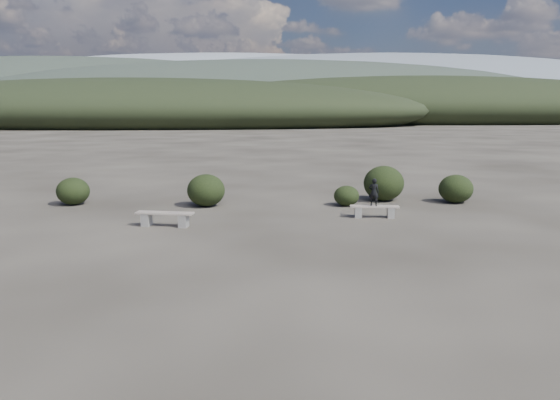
{
  "coord_description": "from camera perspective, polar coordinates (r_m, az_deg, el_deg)",
  "views": [
    {
      "loc": [
        -0.89,
        -12.57,
        3.92
      ],
      "look_at": [
        -0.45,
        3.5,
        1.1
      ],
      "focal_mm": 35.0,
      "sensor_mm": 36.0,
      "label": 1
    }
  ],
  "objects": [
    {
      "name": "ground",
      "position": [
        13.2,
        2.4,
        -7.34
      ],
      "size": [
        1200.0,
        1200.0,
        0.0
      ],
      "primitive_type": "plane",
      "color": "#28241F",
      "rests_on": "ground"
    },
    {
      "name": "shrub_e",
      "position": [
        23.09,
        17.9,
        1.13
      ],
      "size": [
        1.37,
        1.37,
        1.14
      ],
      "primitive_type": "ellipsoid",
      "color": "black",
      "rests_on": "ground"
    },
    {
      "name": "seated_person",
      "position": [
        19.26,
        9.78,
        0.82
      ],
      "size": [
        0.41,
        0.34,
        0.97
      ],
      "primitive_type": "imported",
      "rotation": [
        0.0,
        0.0,
        2.8
      ],
      "color": "black",
      "rests_on": "bench_right"
    },
    {
      "name": "bench_right",
      "position": [
        19.38,
        9.84,
        -1.09
      ],
      "size": [
        1.73,
        0.51,
        0.43
      ],
      "rotation": [
        0.0,
        0.0,
        -0.09
      ],
      "color": "slate",
      "rests_on": "ground"
    },
    {
      "name": "shrub_c",
      "position": [
        21.47,
        6.96,
        0.44
      ],
      "size": [
        0.99,
        0.99,
        0.8
      ],
      "primitive_type": "ellipsoid",
      "color": "black",
      "rests_on": "ground"
    },
    {
      "name": "shrub_f",
      "position": [
        23.04,
        -20.81,
        0.87
      ],
      "size": [
        1.28,
        1.28,
        1.08
      ],
      "primitive_type": "ellipsoid",
      "color": "black",
      "rests_on": "ground"
    },
    {
      "name": "shrub_b",
      "position": [
        21.39,
        -7.73,
        1.01
      ],
      "size": [
        1.47,
        1.47,
        1.26
      ],
      "primitive_type": "ellipsoid",
      "color": "black",
      "rests_on": "ground"
    },
    {
      "name": "bench_left",
      "position": [
        18.12,
        -11.94,
        -1.84
      ],
      "size": [
        1.93,
        0.72,
        0.47
      ],
      "rotation": [
        0.0,
        0.0,
        -0.18
      ],
      "color": "slate",
      "rests_on": "ground"
    },
    {
      "name": "shrub_d",
      "position": [
        22.84,
        10.79,
        1.73
      ],
      "size": [
        1.65,
        1.65,
        1.44
      ],
      "primitive_type": "ellipsoid",
      "color": "black",
      "rests_on": "ground"
    },
    {
      "name": "mountain_ridges",
      "position": [
        351.76,
        -2.69,
        11.08
      ],
      "size": [
        500.0,
        400.0,
        56.0
      ],
      "color": "black",
      "rests_on": "ground"
    }
  ]
}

